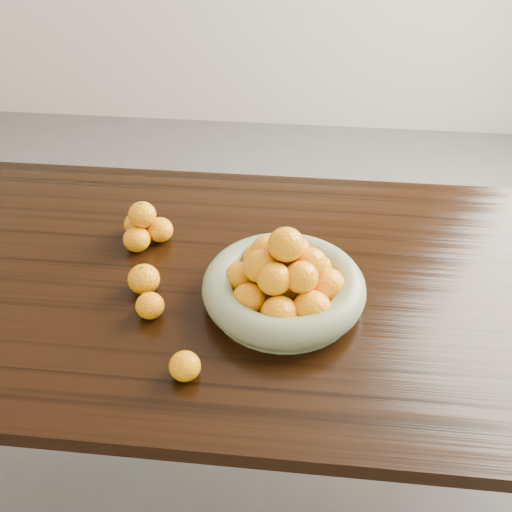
# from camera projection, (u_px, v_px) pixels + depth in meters

# --- Properties ---
(ground) EXTENTS (5.00, 5.00, 0.00)m
(ground) POSITION_uv_depth(u_px,v_px,m) (268.00, 452.00, 1.87)
(ground) COLOR #575552
(ground) RESTS_ON ground
(dining_table) EXTENTS (2.00, 1.00, 0.75)m
(dining_table) POSITION_uv_depth(u_px,v_px,m) (272.00, 304.00, 1.47)
(dining_table) COLOR black
(dining_table) RESTS_ON ground
(fruit_bowl) EXTENTS (0.38, 0.38, 0.20)m
(fruit_bowl) POSITION_uv_depth(u_px,v_px,m) (284.00, 283.00, 1.31)
(fruit_bowl) COLOR #727757
(fruit_bowl) RESTS_ON dining_table
(orange_pyramid) EXTENTS (0.14, 0.14, 0.12)m
(orange_pyramid) POSITION_uv_depth(u_px,v_px,m) (144.00, 227.00, 1.50)
(orange_pyramid) COLOR #F89907
(orange_pyramid) RESTS_ON dining_table
(loose_orange_0) EXTENTS (0.08, 0.08, 0.07)m
(loose_orange_0) POSITION_uv_depth(u_px,v_px,m) (144.00, 279.00, 1.35)
(loose_orange_0) COLOR #F89907
(loose_orange_0) RESTS_ON dining_table
(loose_orange_1) EXTENTS (0.07, 0.07, 0.06)m
(loose_orange_1) POSITION_uv_depth(u_px,v_px,m) (150.00, 306.00, 1.29)
(loose_orange_1) COLOR #F89907
(loose_orange_1) RESTS_ON dining_table
(loose_orange_2) EXTENTS (0.07, 0.07, 0.06)m
(loose_orange_2) POSITION_uv_depth(u_px,v_px,m) (185.00, 366.00, 1.15)
(loose_orange_2) COLOR #F89907
(loose_orange_2) RESTS_ON dining_table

